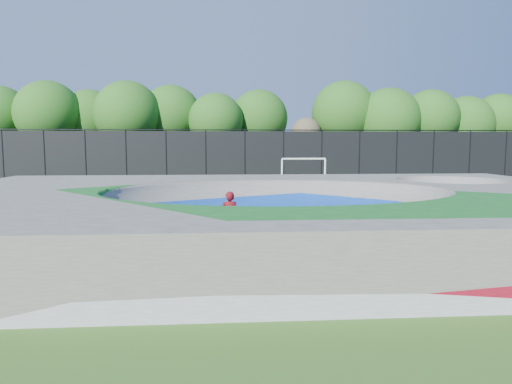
% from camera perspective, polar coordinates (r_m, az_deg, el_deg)
% --- Properties ---
extents(ground, '(120.00, 120.00, 0.00)m').
position_cam_1_polar(ground, '(14.60, 2.65, -5.51)').
color(ground, '#315C19').
rests_on(ground, ground).
extents(skate_deck, '(22.00, 14.00, 1.50)m').
position_cam_1_polar(skate_deck, '(14.47, 2.67, -2.60)').
color(skate_deck, gray).
rests_on(skate_deck, ground).
extents(skater, '(0.58, 0.40, 1.52)m').
position_cam_1_polar(skater, '(13.62, -3.32, -3.10)').
color(skater, red).
rests_on(skater, ground).
extents(skateboard, '(0.80, 0.31, 0.05)m').
position_cam_1_polar(skateboard, '(13.76, -3.30, -6.13)').
color(skateboard, black).
rests_on(skateboard, ground).
extents(soccer_goal, '(3.03, 0.12, 2.00)m').
position_cam_1_polar(soccer_goal, '(30.65, 5.98, 3.11)').
color(soccer_goal, white).
rests_on(soccer_goal, ground).
extents(fence, '(48.09, 0.09, 4.04)m').
position_cam_1_polar(fence, '(35.26, -1.39, 4.67)').
color(fence, black).
rests_on(fence, ground).
extents(treeline, '(52.35, 7.69, 8.53)m').
position_cam_1_polar(treeline, '(40.16, -3.52, 9.24)').
color(treeline, '#4A3525').
rests_on(treeline, ground).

